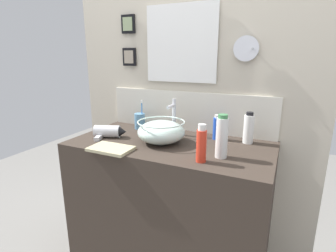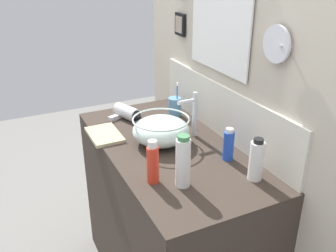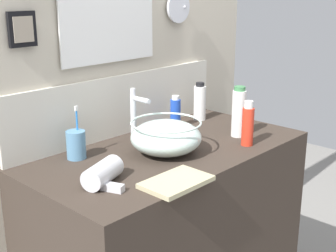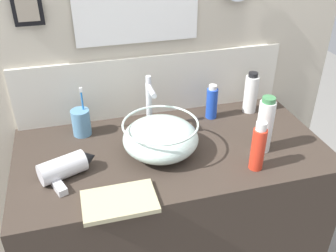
{
  "view_description": "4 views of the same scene",
  "coord_description": "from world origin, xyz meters",
  "px_view_note": "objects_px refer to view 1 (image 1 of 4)",
  "views": [
    {
      "loc": [
        0.61,
        -1.33,
        1.42
      ],
      "look_at": [
        -0.01,
        0.0,
        1.03
      ],
      "focal_mm": 28.0,
      "sensor_mm": 36.0,
      "label": 1
    },
    {
      "loc": [
        1.44,
        -0.7,
        1.77
      ],
      "look_at": [
        -0.01,
        0.0,
        1.03
      ],
      "focal_mm": 40.0,
      "sensor_mm": 36.0,
      "label": 2
    },
    {
      "loc": [
        -1.3,
        -1.21,
        1.56
      ],
      "look_at": [
        -0.01,
        0.0,
        1.03
      ],
      "focal_mm": 50.0,
      "sensor_mm": 36.0,
      "label": 3
    },
    {
      "loc": [
        -0.32,
        -1.13,
        1.74
      ],
      "look_at": [
        -0.01,
        0.0,
        1.03
      ],
      "focal_mm": 40.0,
      "sensor_mm": 36.0,
      "label": 4
    }
  ],
  "objects_px": {
    "lotion_bottle": "(222,137)",
    "spray_bottle": "(201,144)",
    "hair_drier": "(109,132)",
    "shampoo_bottle": "(217,128)",
    "glass_bowl_sink": "(161,131)",
    "toothbrush_cup": "(140,121)",
    "soap_dispenser": "(249,129)",
    "hand_towel": "(111,149)",
    "faucet": "(173,115)"
  },
  "relations": [
    {
      "from": "hand_towel",
      "to": "hair_drier",
      "type": "bearing_deg",
      "value": 129.02
    },
    {
      "from": "lotion_bottle",
      "to": "spray_bottle",
      "type": "xyz_separation_m",
      "value": [
        -0.07,
        -0.1,
        -0.02
      ]
    },
    {
      "from": "glass_bowl_sink",
      "to": "spray_bottle",
      "type": "height_order",
      "value": "spray_bottle"
    },
    {
      "from": "glass_bowl_sink",
      "to": "hair_drier",
      "type": "distance_m",
      "value": 0.34
    },
    {
      "from": "toothbrush_cup",
      "to": "soap_dispenser",
      "type": "distance_m",
      "value": 0.73
    },
    {
      "from": "faucet",
      "to": "hand_towel",
      "type": "relative_size",
      "value": 1.0
    },
    {
      "from": "lotion_bottle",
      "to": "hand_towel",
      "type": "distance_m",
      "value": 0.59
    },
    {
      "from": "shampoo_bottle",
      "to": "faucet",
      "type": "bearing_deg",
      "value": -174.11
    },
    {
      "from": "faucet",
      "to": "hair_drier",
      "type": "height_order",
      "value": "faucet"
    },
    {
      "from": "spray_bottle",
      "to": "hand_towel",
      "type": "xyz_separation_m",
      "value": [
        -0.49,
        -0.05,
        -0.08
      ]
    },
    {
      "from": "hair_drier",
      "to": "shampoo_bottle",
      "type": "relative_size",
      "value": 1.38
    },
    {
      "from": "toothbrush_cup",
      "to": "lotion_bottle",
      "type": "xyz_separation_m",
      "value": [
        0.65,
        -0.29,
        0.05
      ]
    },
    {
      "from": "soap_dispenser",
      "to": "faucet",
      "type": "bearing_deg",
      "value": -175.45
    },
    {
      "from": "toothbrush_cup",
      "to": "shampoo_bottle",
      "type": "distance_m",
      "value": 0.55
    },
    {
      "from": "faucet",
      "to": "hand_towel",
      "type": "xyz_separation_m",
      "value": [
        -0.19,
        -0.4,
        -0.12
      ]
    },
    {
      "from": "hair_drier",
      "to": "glass_bowl_sink",
      "type": "bearing_deg",
      "value": 7.52
    },
    {
      "from": "shampoo_bottle",
      "to": "soap_dispenser",
      "type": "distance_m",
      "value": 0.18
    },
    {
      "from": "shampoo_bottle",
      "to": "spray_bottle",
      "type": "relative_size",
      "value": 0.82
    },
    {
      "from": "lotion_bottle",
      "to": "soap_dispenser",
      "type": "xyz_separation_m",
      "value": [
        0.09,
        0.29,
        -0.02
      ]
    },
    {
      "from": "hair_drier",
      "to": "spray_bottle",
      "type": "height_order",
      "value": "spray_bottle"
    },
    {
      "from": "glass_bowl_sink",
      "to": "shampoo_bottle",
      "type": "distance_m",
      "value": 0.34
    },
    {
      "from": "lotion_bottle",
      "to": "soap_dispenser",
      "type": "height_order",
      "value": "lotion_bottle"
    },
    {
      "from": "lotion_bottle",
      "to": "shampoo_bottle",
      "type": "bearing_deg",
      "value": 109.05
    },
    {
      "from": "glass_bowl_sink",
      "to": "soap_dispenser",
      "type": "height_order",
      "value": "soap_dispenser"
    },
    {
      "from": "faucet",
      "to": "toothbrush_cup",
      "type": "height_order",
      "value": "faucet"
    },
    {
      "from": "lotion_bottle",
      "to": "hair_drier",
      "type": "bearing_deg",
      "value": 177.37
    },
    {
      "from": "hair_drier",
      "to": "lotion_bottle",
      "type": "xyz_separation_m",
      "value": [
        0.71,
        -0.03,
        0.07
      ]
    },
    {
      "from": "lotion_bottle",
      "to": "hand_towel",
      "type": "height_order",
      "value": "lotion_bottle"
    },
    {
      "from": "glass_bowl_sink",
      "to": "toothbrush_cup",
      "type": "bearing_deg",
      "value": 142.16
    },
    {
      "from": "glass_bowl_sink",
      "to": "soap_dispenser",
      "type": "bearing_deg",
      "value": 24.57
    },
    {
      "from": "hair_drier",
      "to": "hand_towel",
      "type": "height_order",
      "value": "hair_drier"
    },
    {
      "from": "toothbrush_cup",
      "to": "hand_towel",
      "type": "bearing_deg",
      "value": -79.64
    },
    {
      "from": "lotion_bottle",
      "to": "hand_towel",
      "type": "relative_size",
      "value": 0.95
    },
    {
      "from": "toothbrush_cup",
      "to": "hair_drier",
      "type": "bearing_deg",
      "value": -104.99
    },
    {
      "from": "toothbrush_cup",
      "to": "hand_towel",
      "type": "xyz_separation_m",
      "value": [
        0.08,
        -0.44,
        -0.05
      ]
    },
    {
      "from": "faucet",
      "to": "shampoo_bottle",
      "type": "height_order",
      "value": "faucet"
    },
    {
      "from": "lotion_bottle",
      "to": "soap_dispenser",
      "type": "bearing_deg",
      "value": 73.17
    },
    {
      "from": "hair_drier",
      "to": "toothbrush_cup",
      "type": "bearing_deg",
      "value": 75.01
    },
    {
      "from": "toothbrush_cup",
      "to": "lotion_bottle",
      "type": "height_order",
      "value": "lotion_bottle"
    },
    {
      "from": "shampoo_bottle",
      "to": "soap_dispenser",
      "type": "relative_size",
      "value": 0.83
    },
    {
      "from": "spray_bottle",
      "to": "hand_towel",
      "type": "distance_m",
      "value": 0.5
    },
    {
      "from": "glass_bowl_sink",
      "to": "toothbrush_cup",
      "type": "height_order",
      "value": "toothbrush_cup"
    },
    {
      "from": "hair_drier",
      "to": "hand_towel",
      "type": "xyz_separation_m",
      "value": [
        0.15,
        -0.18,
        -0.03
      ]
    },
    {
      "from": "shampoo_bottle",
      "to": "hand_towel",
      "type": "height_order",
      "value": "shampoo_bottle"
    },
    {
      "from": "hair_drier",
      "to": "hand_towel",
      "type": "distance_m",
      "value": 0.24
    },
    {
      "from": "glass_bowl_sink",
      "to": "spray_bottle",
      "type": "relative_size",
      "value": 1.49
    },
    {
      "from": "glass_bowl_sink",
      "to": "hair_drier",
      "type": "relative_size",
      "value": 1.32
    },
    {
      "from": "faucet",
      "to": "lotion_bottle",
      "type": "bearing_deg",
      "value": -33.97
    },
    {
      "from": "faucet",
      "to": "soap_dispenser",
      "type": "bearing_deg",
      "value": 4.55
    },
    {
      "from": "hand_towel",
      "to": "toothbrush_cup",
      "type": "bearing_deg",
      "value": 100.36
    }
  ]
}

